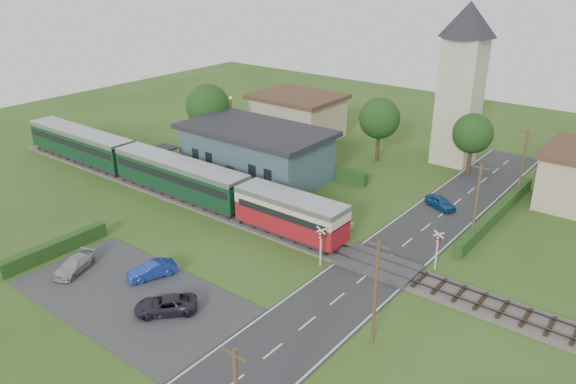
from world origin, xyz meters
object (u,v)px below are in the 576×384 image
Objects in this scene: car_on_road at (440,202)px; car_park_silver at (74,265)px; house_west at (298,115)px; car_park_blue at (152,270)px; crossing_signal_far at (437,245)px; station_building at (256,151)px; pedestrian_far at (178,168)px; pedestrian_near at (272,195)px; car_park_dark at (166,305)px; train at (158,169)px; church_tower at (463,73)px; crossing_signal_near at (321,240)px; equipment_hut at (164,159)px.

car_on_road is 32.30m from car_park_silver.
car_park_blue is (12.72, -34.50, -2.13)m from house_west.
car_park_silver is at bearing 173.63° from car_on_road.
crossing_signal_far is 1.00× the size of car_on_road.
station_building is 1.48× the size of house_west.
station_building is at bearing 74.75° from car_park_silver.
pedestrian_far is at bearing 93.44° from car_park_silver.
pedestrian_far is at bearing 0.22° from pedestrian_near.
pedestrian_far is at bearing -132.25° from station_building.
pedestrian_far is at bearing 179.54° from car_park_dark.
pedestrian_near is (-5.00, 17.17, 0.76)m from car_park_dark.
car_park_blue is at bearing -138.81° from crossing_signal_far.
car_on_road is at bearing 28.22° from train.
station_building is 9.01m from pedestrian_near.
pedestrian_near is at bearing 153.07° from car_on_road.
pedestrian_far is at bearing 154.42° from car_park_blue.
house_west is 3.29× the size of car_on_road.
car_on_road is 27.15m from car_park_blue.
train is 12.21× the size of car_park_blue.
station_building reaches higher than pedestrian_near.
church_tower reaches higher than car_park_blue.
crossing_signal_far reaches higher than pedestrian_near.
car_park_dark is (4.20, -2.29, -0.01)m from car_park_blue.
train is at bearing -175.75° from car_park_dark.
pedestrian_far is (-12.46, -0.48, -0.07)m from pedestrian_near.
car_park_blue is 1.85× the size of pedestrian_near.
car_park_blue is (-11.53, -24.58, 0.05)m from car_on_road.
crossing_signal_near is (16.40, -11.40, -0.55)m from station_building.
house_west is at bearing 89.72° from train.
church_tower is 9.97× the size of pedestrian_far.
equipment_hut is at bearing -98.62° from house_west.
crossing_signal_near is at bearing -34.81° from station_building.
crossing_signal_near is at bearing -146.31° from crossing_signal_far.
house_west is 35.26m from crossing_signal_far.
crossing_signal_near is at bearing -105.72° from pedestrian_far.
house_west reaches higher than crossing_signal_near.
crossing_signal_near is 1.00× the size of car_on_road.
car_on_road is (24.37, 13.08, -1.57)m from train.
house_west reaches higher than station_building.
crossing_signal_near is at bearing 19.79° from car_park_silver.
equipment_hut is at bearing 167.06° from crossing_signal_near.
car_park_blue is 0.86× the size of car_park_dark.
station_building is at bearing -41.03° from pedestrian_near.
station_building is 4.87× the size of car_on_road.
car_on_road is (2.86, 15.49, -1.53)m from crossing_signal_near.
car_on_road is at bearing -22.25° from house_west.
car_park_blue is at bearing -41.86° from train.
car_on_road is 26.81m from pedestrian_far.
pedestrian_far is (-0.43, 2.90, -0.85)m from train.
equipment_hut is at bearing 132.06° from train.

